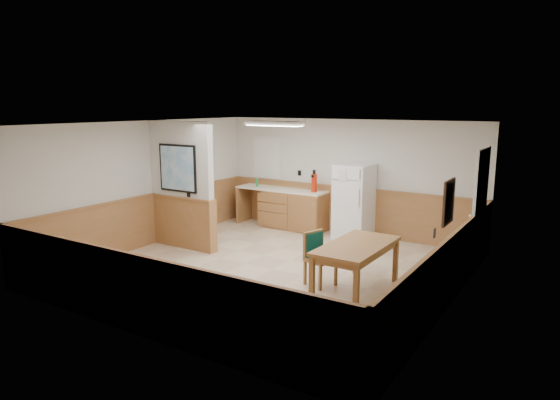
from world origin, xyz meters
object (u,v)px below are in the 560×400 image
Objects in this scene: refrigerator at (354,202)px; fire_extinguisher at (314,182)px; soap_bottle at (257,182)px; dining_bench at (432,285)px; dining_table at (357,250)px; dining_chair at (317,254)px.

fire_extinguisher is at bearing 179.30° from refrigerator.
refrigerator is 8.36× the size of soap_bottle.
refrigerator is 3.79m from dining_bench.
refrigerator reaches higher than dining_table.
dining_table is 1.92× the size of dining_chair.
dining_table is at bearing 18.64° from dining_chair.
dining_bench is 5.75m from soap_bottle.
fire_extinguisher reaches higher than soap_bottle.
refrigerator reaches higher than dining_bench.
soap_bottle is at bearing 155.68° from dining_chair.
dining_bench is 1.83m from dining_chair.
dining_bench is 1.85× the size of dining_chair.
soap_bottle is (-4.96, 2.85, 0.65)m from dining_bench.
soap_bottle reaches higher than dining_bench.
dining_table is at bearing -36.72° from soap_bottle.
refrigerator is 0.97× the size of dining_table.
refrigerator is 1.01× the size of dining_bench.
dining_chair reaches higher than dining_bench.
fire_extinguisher is 1.51m from soap_bottle.
refrigerator reaches higher than dining_chair.
soap_bottle reaches higher than dining_table.
soap_bottle is at bearing -177.94° from refrigerator.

